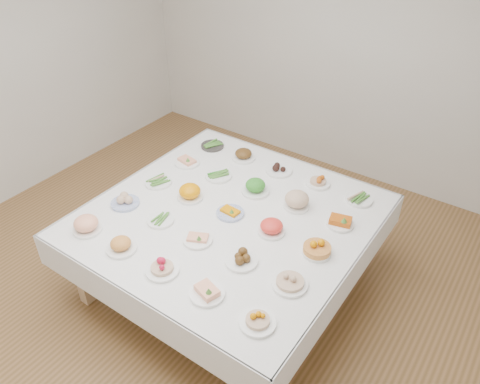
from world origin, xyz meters
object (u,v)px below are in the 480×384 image
Objects in this scene: dish_12 at (230,211)px; dish_24 at (359,198)px; dish_0 at (86,224)px; display_table at (229,221)px.

dish_12 is 1.06m from dish_24.
dish_0 reaches higher than dish_12.
dish_12 reaches higher than display_table.
dish_12 is at bearing 41.54° from display_table.
dish_12 is (0.76, 0.78, -0.04)m from dish_0.
display_table is 9.70× the size of dish_12.
display_table is 1.09m from dish_0.
dish_0 is 1.09m from dish_12.
display_table is 0.10m from dish_12.
dish_12 is at bearing -135.24° from dish_24.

